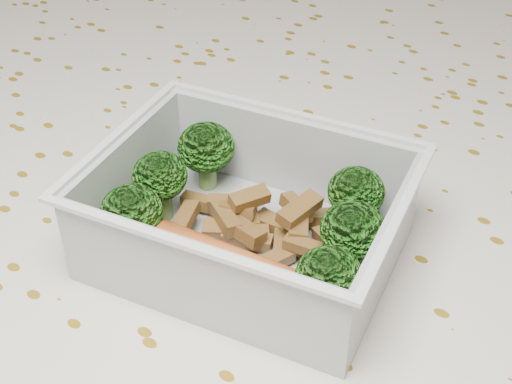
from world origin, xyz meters
The scene contains 6 objects.
dining_table centered at (0.00, 0.00, 0.67)m, with size 1.40×0.90×0.75m.
tablecloth centered at (0.00, 0.00, 0.72)m, with size 1.46×0.96×0.19m.
lunch_container centered at (0.02, -0.03, 0.78)m, with size 0.22×0.19×0.07m.
broccoli_florets centered at (0.02, -0.03, 0.79)m, with size 0.17×0.14×0.05m.
meat_pile centered at (0.02, -0.02, 0.77)m, with size 0.11×0.09×0.03m.
sausage centered at (0.03, -0.07, 0.78)m, with size 0.16×0.05×0.03m.
Camera 1 is at (0.23, -0.29, 1.07)m, focal length 50.00 mm.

